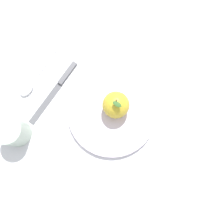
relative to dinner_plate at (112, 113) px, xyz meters
name	(u,v)px	position (x,y,z in m)	size (l,w,h in m)	color
ground_plane	(95,109)	(-0.02, -0.05, -0.01)	(2.40, 2.40, 0.00)	silver
dinner_plate	(112,113)	(0.00, 0.00, 0.00)	(0.25, 0.25, 0.02)	silver
apple	(116,105)	(-0.01, 0.01, 0.04)	(0.07, 0.07, 0.09)	gold
cup	(12,131)	(0.00, -0.27, 0.04)	(0.08, 0.08, 0.08)	#B2C6B2
knife	(58,87)	(-0.11, -0.14, -0.01)	(0.17, 0.17, 0.01)	#59595E
spoon	(30,84)	(-0.14, -0.22, 0.00)	(0.14, 0.14, 0.01)	silver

